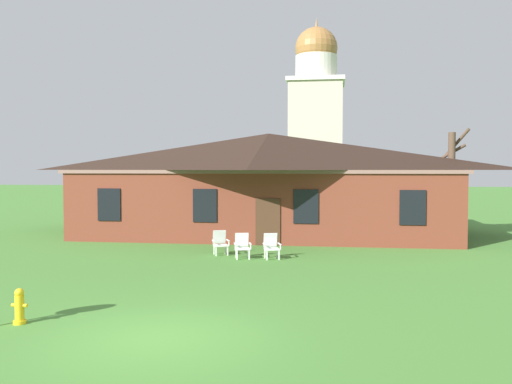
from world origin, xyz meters
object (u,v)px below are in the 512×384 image
at_px(lawn_chair_by_porch, 220,242).
at_px(lawn_chair_left_end, 271,246).
at_px(lawn_chair_near_door, 242,245).
at_px(fire_hydrant, 20,307).

relative_size(lawn_chair_by_porch, lawn_chair_left_end, 1.00).
xyz_separation_m(lawn_chair_near_door, fire_hydrant, (-3.34, -9.42, -0.12)).
height_order(lawn_chair_near_door, fire_hydrant, lawn_chair_near_door).
bearing_deg(lawn_chair_near_door, lawn_chair_by_porch, 143.39).
bearing_deg(fire_hydrant, lawn_chair_near_door, 70.48).
height_order(lawn_chair_by_porch, lawn_chair_near_door, same).
distance_m(lawn_chair_near_door, lawn_chair_left_end, 1.10).
distance_m(lawn_chair_by_porch, lawn_chair_left_end, 2.23).
relative_size(lawn_chair_near_door, fire_hydrant, 1.21).
bearing_deg(lawn_chair_by_porch, lawn_chair_near_door, -36.61).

